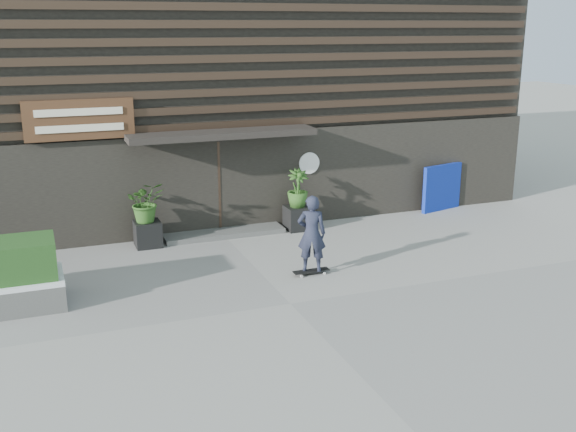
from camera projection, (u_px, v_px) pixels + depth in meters
name	position (u px, v px, depth m)	size (l,w,h in m)	color
ground	(290.00, 304.00, 12.68)	(80.00, 80.00, 0.00)	gray
entrance_step	(224.00, 233.00, 16.79)	(3.00, 0.80, 0.12)	#4A4A47
planter_pot_left	(148.00, 234.00, 15.90)	(0.60, 0.60, 0.60)	black
bamboo_left	(146.00, 202.00, 15.68)	(0.86, 0.75, 0.96)	#2D591E
planter_pot_right	(298.00, 218.00, 17.20)	(0.60, 0.60, 0.60)	black
bamboo_right	(298.00, 188.00, 16.99)	(0.54, 0.54, 0.96)	#2D591E
blue_tarp	(442.00, 188.00, 18.91)	(1.39, 0.12, 1.30)	#0B2198
building	(172.00, 61.00, 20.54)	(18.00, 11.00, 8.00)	black
skateboarder	(312.00, 234.00, 13.91)	(0.78, 0.59, 1.71)	black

